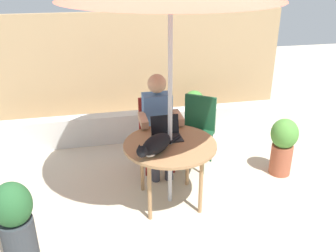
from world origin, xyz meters
name	(u,v)px	position (x,y,z in m)	size (l,w,h in m)	color
ground_plane	(170,200)	(0.00, 0.00, 0.00)	(14.00, 14.00, 0.00)	beige
fence_back	(138,67)	(0.00, 2.38, 0.86)	(4.68, 0.08, 1.72)	tan
planter_wall_low	(147,125)	(0.00, 1.57, 0.21)	(4.21, 0.20, 0.42)	beige
patio_table	(170,149)	(0.00, 0.00, 0.64)	(0.95, 0.95, 0.70)	#9E754C
chair_occupied	(156,127)	(0.00, 0.81, 0.52)	(0.40, 0.40, 0.88)	maroon
chair_empty	(197,126)	(0.51, 0.75, 0.52)	(0.56, 0.56, 0.88)	#194C2D
person_seated	(158,120)	(0.00, 0.65, 0.69)	(0.48, 0.48, 1.22)	#4C72A5
laptop	(166,131)	(-0.01, 0.16, 0.76)	(0.31, 0.26, 0.21)	black
cat	(155,145)	(-0.18, -0.16, 0.78)	(0.51, 0.47, 0.17)	black
potted_plant_near_fence	(194,106)	(0.81, 1.93, 0.30)	(0.30, 0.30, 0.55)	#9E5138
potted_plant_by_chair	(283,144)	(1.44, 0.27, 0.40)	(0.32, 0.32, 0.72)	#9E5138
potted_plant_corner	(15,220)	(-1.45, -0.54, 0.41)	(0.33, 0.33, 0.76)	#33383D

